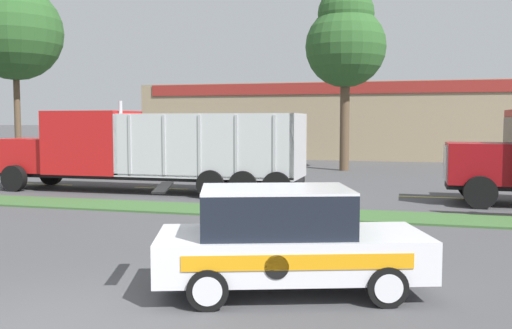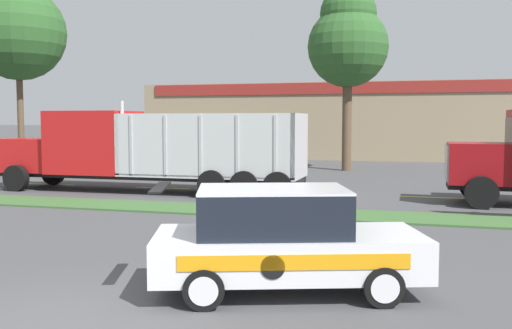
{
  "view_description": "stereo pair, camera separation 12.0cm",
  "coord_description": "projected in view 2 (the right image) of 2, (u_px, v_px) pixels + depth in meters",
  "views": [
    {
      "loc": [
        4.58,
        -6.71,
        2.81
      ],
      "look_at": [
        0.46,
        8.64,
        1.58
      ],
      "focal_mm": 40.0,
      "sensor_mm": 36.0,
      "label": 1
    },
    {
      "loc": [
        4.7,
        -6.67,
        2.81
      ],
      "look_at": [
        0.46,
        8.64,
        1.58
      ],
      "focal_mm": 40.0,
      "sensor_mm": 36.0,
      "label": 2
    }
  ],
  "objects": [
    {
      "name": "ground_plane",
      "position": [
        58.0,
        324.0,
        7.88
      ],
      "size": [
        600.0,
        600.0,
        0.0
      ],
      "primitive_type": "plane",
      "color": "#474749"
    },
    {
      "name": "tree_behind_left",
      "position": [
        348.0,
        40.0,
        31.48
      ],
      "size": [
        4.46,
        4.46,
        10.22
      ],
      "color": "brown",
      "rests_on": "ground_plane"
    },
    {
      "name": "centre_line_4",
      "position": [
        290.0,
        192.0,
        22.26
      ],
      "size": [
        2.4,
        0.14,
        0.01
      ],
      "primitive_type": "cube",
      "color": "yellow",
      "rests_on": "ground_plane"
    },
    {
      "name": "dump_truck_mid",
      "position": [
        118.0,
        151.0,
        22.71
      ],
      "size": [
        12.59,
        2.73,
        3.55
      ],
      "color": "black",
      "rests_on": "ground_plane"
    },
    {
      "name": "centre_line_5",
      "position": [
        434.0,
        197.0,
        20.83
      ],
      "size": [
        2.4,
        0.14,
        0.01
      ],
      "primitive_type": "cube",
      "color": "yellow",
      "rests_on": "ground_plane"
    },
    {
      "name": "tree_behind_centre",
      "position": [
        18.0,
        24.0,
        35.03
      ],
      "size": [
        5.81,
        5.81,
        12.55
      ],
      "color": "brown",
      "rests_on": "ground_plane"
    },
    {
      "name": "grass_verge",
      "position": [
        253.0,
        211.0,
        17.48
      ],
      "size": [
        120.0,
        1.99,
        0.06
      ],
      "primitive_type": "cube",
      "color": "#3D6633",
      "rests_on": "ground_plane"
    },
    {
      "name": "rally_car",
      "position": [
        283.0,
        239.0,
        9.3
      ],
      "size": [
        4.69,
        3.06,
        1.75
      ],
      "color": "white",
      "rests_on": "ground_plane"
    },
    {
      "name": "centre_line_2",
      "position": [
        50.0,
        184.0,
        25.14
      ],
      "size": [
        2.4,
        0.14,
        0.01
      ],
      "primitive_type": "cube",
      "color": "yellow",
      "rests_on": "ground_plane"
    },
    {
      "name": "store_building_backdrop",
      "position": [
        401.0,
        121.0,
        44.5
      ],
      "size": [
        38.03,
        12.1,
        5.52
      ],
      "color": "#9E896B",
      "rests_on": "ground_plane"
    },
    {
      "name": "centre_line_3",
      "position": [
        163.0,
        188.0,
        23.7
      ],
      "size": [
        2.4,
        0.14,
        0.01
      ],
      "primitive_type": "cube",
      "color": "yellow",
      "rests_on": "ground_plane"
    }
  ]
}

